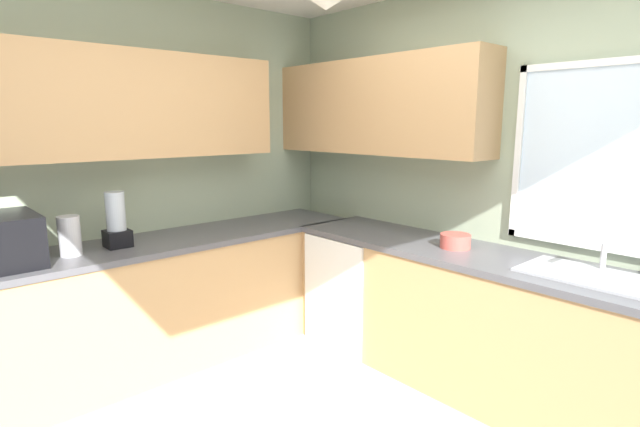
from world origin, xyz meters
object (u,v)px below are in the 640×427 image
at_px(microwave, 2,241).
at_px(kettle, 70,236).
at_px(bowl, 455,241).
at_px(blender_appliance, 116,222).
at_px(sink_assembly, 591,275).
at_px(dishwasher, 359,287).

height_order(microwave, kettle, microwave).
xyz_separation_m(bowl, blender_appliance, (-1.47, -1.61, 0.12)).
height_order(kettle, sink_assembly, kettle).
xyz_separation_m(dishwasher, blender_appliance, (-0.66, -1.58, 0.63)).
distance_m(bowl, blender_appliance, 2.18).
bearing_deg(microwave, sink_assembly, 44.47).
relative_size(sink_assembly, bowl, 3.48).
bearing_deg(blender_appliance, bowl, 47.50).
bearing_deg(microwave, kettle, 86.67).
bearing_deg(dishwasher, microwave, -106.65).
bearing_deg(sink_assembly, blender_appliance, -144.78).
bearing_deg(dishwasher, bowl, 2.12).
relative_size(bowl, blender_appliance, 0.53).
bearing_deg(blender_appliance, dishwasher, 67.29).
distance_m(microwave, kettle, 0.34).
bearing_deg(sink_assembly, microwave, -135.53).
relative_size(microwave, sink_assembly, 0.72).
bearing_deg(kettle, blender_appliance, 93.99).
distance_m(dishwasher, microwave, 2.38).
distance_m(sink_assembly, bowl, 0.81).
bearing_deg(dishwasher, blender_appliance, -112.71).
distance_m(kettle, sink_assembly, 2.96).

